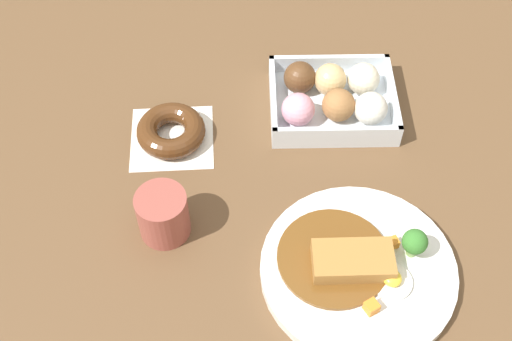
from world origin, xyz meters
TOP-DOWN VIEW (x-y plane):
  - ground_plane at (0.00, 0.00)m, footprint 1.60×1.60m
  - curry_plate at (-0.04, 0.10)m, footprint 0.26×0.26m
  - donut_box at (-0.03, -0.20)m, footprint 0.20×0.16m
  - chocolate_ring_donut at (0.23, -0.14)m, footprint 0.13×0.13m
  - coffee_mug at (0.23, 0.03)m, footprint 0.07×0.07m

SIDE VIEW (x-z plane):
  - ground_plane at x=0.00m, z-range 0.00..0.00m
  - curry_plate at x=-0.04m, z-range -0.02..0.05m
  - chocolate_ring_donut at x=0.23m, z-range 0.00..0.03m
  - donut_box at x=-0.03m, z-range 0.00..0.06m
  - coffee_mug at x=0.23m, z-range 0.00..0.08m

